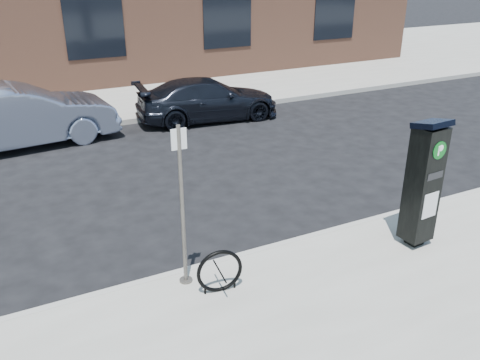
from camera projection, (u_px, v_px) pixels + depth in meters
ground at (268, 254)px, 8.34m from camera, size 120.00×120.00×0.00m
sidewalk_far at (90, 80)px, 19.75m from camera, size 60.00×12.00×0.15m
curb_near at (269, 251)px, 8.29m from camera, size 60.00×0.12×0.16m
curb_far at (132, 121)px, 14.86m from camera, size 60.00×0.12×0.16m
parking_kiosk at (423, 182)px, 7.93m from camera, size 0.52×0.47×2.14m
sign_pole at (182, 209)px, 6.92m from camera, size 0.21×0.19×2.37m
bike_rack at (220, 271)px, 7.05m from camera, size 0.67×0.13×0.66m
car_silver at (18, 116)px, 12.80m from camera, size 4.93×2.12×1.58m
car_dark at (208, 99)px, 15.02m from camera, size 4.37×2.12×1.23m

